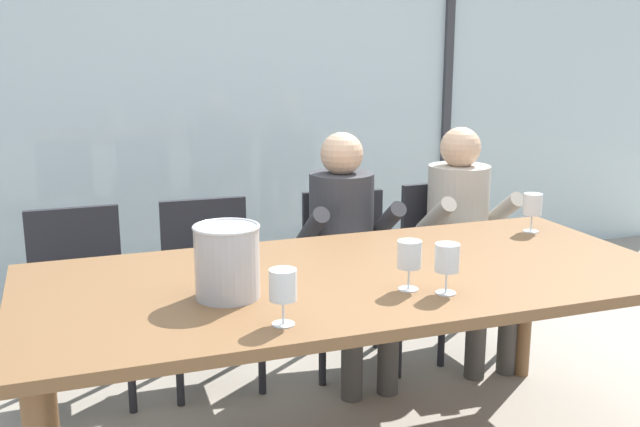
% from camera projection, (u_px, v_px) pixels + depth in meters
% --- Properties ---
extents(ground, '(14.00, 14.00, 0.00)m').
position_uv_depth(ground, '(278.00, 361.00, 3.78)').
color(ground, '#9E9384').
extents(window_glass_panel, '(7.59, 0.03, 2.60)m').
position_uv_depth(window_glass_panel, '(214.00, 91.00, 4.77)').
color(window_glass_panel, silver).
rests_on(window_glass_panel, ground).
extents(window_mullion_right, '(0.06, 0.06, 2.60)m').
position_uv_depth(window_mullion_right, '(447.00, 86.00, 5.31)').
color(window_mullion_right, '#38383D').
rests_on(window_mullion_right, ground).
extents(hillside_vineyard, '(13.59, 2.40, 1.85)m').
position_uv_depth(hillside_vineyard, '(149.00, 106.00, 8.15)').
color(hillside_vineyard, '#477A38').
rests_on(hillside_vineyard, ground).
extents(dining_table, '(2.39, 1.09, 0.78)m').
position_uv_depth(dining_table, '(352.00, 291.00, 2.70)').
color(dining_table, brown).
rests_on(dining_table, ground).
extents(chair_near_curtain, '(0.44, 0.44, 0.87)m').
position_uv_depth(chair_near_curtain, '(78.00, 290.00, 3.34)').
color(chair_near_curtain, '#232328').
rests_on(chair_near_curtain, ground).
extents(chair_left_of_center, '(0.46, 0.46, 0.87)m').
position_uv_depth(chair_left_of_center, '(209.00, 277.00, 3.53)').
color(chair_left_of_center, '#232328').
rests_on(chair_left_of_center, ground).
extents(chair_center, '(0.50, 0.50, 0.87)m').
position_uv_depth(chair_center, '(347.00, 265.00, 3.72)').
color(chair_center, '#232328').
rests_on(chair_center, ground).
extents(chair_right_of_center, '(0.47, 0.47, 0.87)m').
position_uv_depth(chair_right_of_center, '(445.00, 252.00, 3.95)').
color(chair_right_of_center, '#232328').
rests_on(chair_right_of_center, ground).
extents(person_charcoal_jacket, '(0.47, 0.62, 1.19)m').
position_uv_depth(person_charcoal_jacket, '(347.00, 239.00, 3.56)').
color(person_charcoal_jacket, '#38383D').
rests_on(person_charcoal_jacket, ground).
extents(person_beige_jumper, '(0.47, 0.62, 1.19)m').
position_uv_depth(person_beige_jumper, '(464.00, 227.00, 3.78)').
color(person_beige_jumper, '#B7AD9E').
rests_on(person_beige_jumper, ground).
extents(ice_bucket_primary, '(0.22, 0.22, 0.25)m').
position_uv_depth(ice_bucket_primary, '(227.00, 260.00, 2.41)').
color(ice_bucket_primary, '#B7B7BC').
rests_on(ice_bucket_primary, dining_table).
extents(wine_glass_by_left_taster, '(0.08, 0.08, 0.17)m').
position_uv_depth(wine_glass_by_left_taster, '(409.00, 257.00, 2.49)').
color(wine_glass_by_left_taster, silver).
rests_on(wine_glass_by_left_taster, dining_table).
extents(wine_glass_near_bucket, '(0.08, 0.08, 0.17)m').
position_uv_depth(wine_glass_near_bucket, '(533.00, 205.00, 3.26)').
color(wine_glass_near_bucket, silver).
rests_on(wine_glass_near_bucket, dining_table).
extents(wine_glass_center_pour, '(0.08, 0.08, 0.17)m').
position_uv_depth(wine_glass_center_pour, '(447.00, 260.00, 2.45)').
color(wine_glass_center_pour, silver).
rests_on(wine_glass_center_pour, dining_table).
extents(wine_glass_by_right_taster, '(0.08, 0.08, 0.17)m').
position_uv_depth(wine_glass_by_right_taster, '(283.00, 288.00, 2.17)').
color(wine_glass_by_right_taster, silver).
rests_on(wine_glass_by_right_taster, dining_table).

